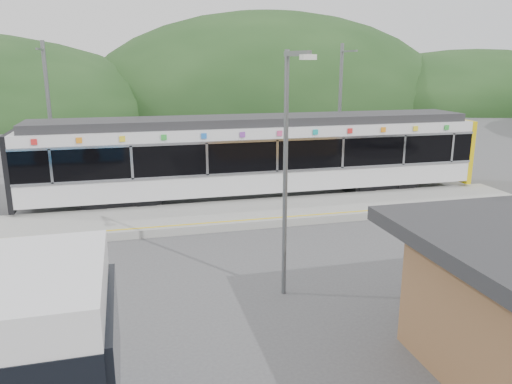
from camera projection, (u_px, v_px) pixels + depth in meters
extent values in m
plane|color=#4C4C4F|center=(246.00, 247.00, 16.88)|extent=(120.00, 120.00, 0.00)
ellipsoid|color=#1E3D19|center=(269.00, 107.00, 71.36)|extent=(52.00, 39.00, 26.00)
ellipsoid|color=#1E3D19|center=(471.00, 106.00, 72.64)|extent=(44.00, 33.00, 16.00)
cube|color=#9E9E99|center=(227.00, 215.00, 19.94)|extent=(26.00, 3.20, 0.30)
cube|color=yellow|center=(234.00, 221.00, 18.68)|extent=(26.00, 0.10, 0.01)
cube|color=black|center=(122.00, 201.00, 21.46)|extent=(3.20, 2.20, 0.56)
cube|color=black|center=(376.00, 184.00, 24.32)|extent=(3.20, 2.20, 0.56)
cube|color=silver|center=(257.00, 176.00, 22.71)|extent=(20.00, 2.90, 0.92)
cube|color=black|center=(257.00, 151.00, 22.41)|extent=(20.00, 2.96, 1.45)
cube|color=silver|center=(266.00, 172.00, 21.17)|extent=(20.00, 0.05, 0.10)
cube|color=silver|center=(266.00, 141.00, 20.84)|extent=(20.00, 0.05, 0.10)
cube|color=silver|center=(257.00, 129.00, 22.17)|extent=(20.00, 2.90, 0.45)
cube|color=#2D2D30|center=(257.00, 120.00, 22.07)|extent=(19.40, 2.50, 0.36)
cube|color=#DFBF0B|center=(453.00, 148.00, 24.91)|extent=(0.24, 2.92, 3.00)
cube|color=black|center=(15.00, 169.00, 20.09)|extent=(0.20, 2.92, 3.00)
cube|color=silver|center=(51.00, 166.00, 18.98)|extent=(0.10, 0.05, 1.35)
cube|color=silver|center=(132.00, 163.00, 19.69)|extent=(0.10, 0.05, 1.35)
cube|color=silver|center=(207.00, 159.00, 20.41)|extent=(0.10, 0.05, 1.35)
cube|color=silver|center=(277.00, 156.00, 21.12)|extent=(0.10, 0.05, 1.35)
cube|color=silver|center=(343.00, 153.00, 21.84)|extent=(0.10, 0.05, 1.35)
cube|color=silver|center=(404.00, 150.00, 22.55)|extent=(0.10, 0.05, 1.35)
cube|color=silver|center=(453.00, 148.00, 23.15)|extent=(0.10, 0.05, 1.35)
cube|color=red|center=(34.00, 142.00, 18.63)|extent=(0.22, 0.04, 0.22)
cube|color=orange|center=(79.00, 140.00, 19.01)|extent=(0.22, 0.04, 0.22)
cube|color=yellow|center=(122.00, 139.00, 19.39)|extent=(0.22, 0.04, 0.22)
cube|color=green|center=(164.00, 137.00, 19.77)|extent=(0.22, 0.04, 0.22)
cube|color=blue|center=(204.00, 136.00, 20.15)|extent=(0.22, 0.04, 0.22)
cube|color=purple|center=(243.00, 135.00, 20.54)|extent=(0.22, 0.04, 0.22)
cube|color=#E54C8C|center=(280.00, 133.00, 20.92)|extent=(0.22, 0.04, 0.22)
cube|color=#19A5A5|center=(316.00, 132.00, 21.30)|extent=(0.22, 0.04, 0.22)
cube|color=red|center=(350.00, 131.00, 21.68)|extent=(0.22, 0.04, 0.22)
cube|color=orange|center=(383.00, 130.00, 22.06)|extent=(0.22, 0.04, 0.22)
cube|color=yellow|center=(416.00, 129.00, 22.44)|extent=(0.22, 0.04, 0.22)
cube|color=green|center=(447.00, 127.00, 22.82)|extent=(0.22, 0.04, 0.22)
cylinder|color=slate|center=(50.00, 121.00, 22.40)|extent=(0.18, 0.18, 7.00)
cube|color=slate|center=(40.00, 49.00, 20.87)|extent=(0.08, 1.80, 0.08)
cylinder|color=slate|center=(339.00, 114.00, 25.74)|extent=(0.18, 0.18, 7.00)
cube|color=slate|center=(349.00, 51.00, 24.21)|extent=(0.08, 1.80, 0.08)
cylinder|color=slate|center=(285.00, 179.00, 12.71)|extent=(0.12, 0.12, 6.36)
cube|color=slate|center=(293.00, 53.00, 11.49)|extent=(0.33, 1.06, 0.12)
cube|color=silver|center=(300.00, 57.00, 11.06)|extent=(0.38, 0.25, 0.12)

